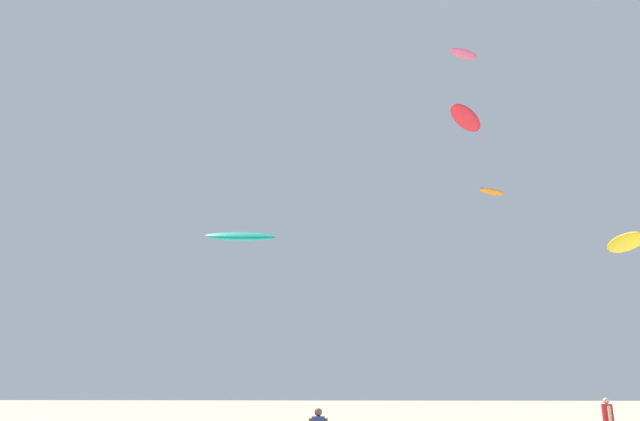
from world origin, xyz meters
The scene contains 6 objects.
person_midground centered at (10.68, 12.45, 0.99)m, with size 0.38×0.56×1.69m.
kite_aloft_0 centered at (13.17, 34.29, 16.73)m, with size 2.61×2.09×0.40m.
kite_aloft_2 centered at (10.48, 28.95, 25.98)m, with size 2.62×1.85×0.61m.
kite_aloft_4 centered at (-5.24, 24.82, 10.91)m, with size 4.50×1.74×0.97m.
kite_aloft_5 centered at (8.92, 23.24, 18.01)m, with size 3.40×4.50×0.78m.
kite_aloft_6 centered at (15.53, 19.09, 9.05)m, with size 1.55×4.20×0.85m.
Camera 1 is at (0.81, -10.56, 2.33)m, focal length 32.89 mm.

